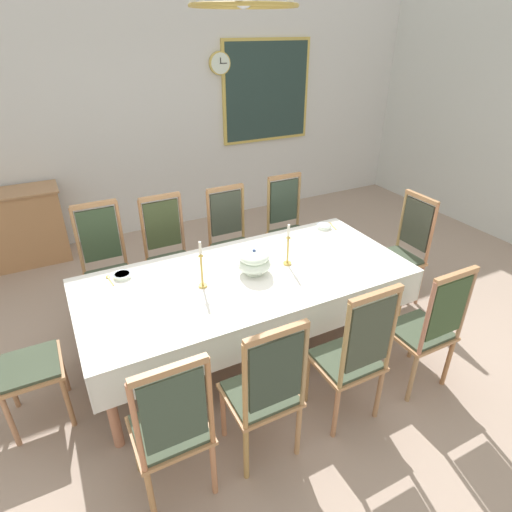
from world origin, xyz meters
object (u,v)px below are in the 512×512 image
at_px(chair_north_b, 169,252).
at_px(chair_head_west, 15,359).
at_px(chair_south_d, 427,327).
at_px(chair_head_east, 403,249).
at_px(spoon_secondary, 331,224).
at_px(candlestick_west, 202,269).
at_px(bowl_near_left, 122,275).
at_px(dining_table, 247,282).
at_px(chair_south_a, 172,427).
at_px(bowl_near_right, 324,226).
at_px(chair_north_d, 289,226).
at_px(chandelier, 244,3).
at_px(chair_north_c, 232,239).
at_px(chair_south_c, 353,354).
at_px(chair_south_b, 265,390).
at_px(candlestick_east, 288,249).
at_px(chair_north_a, 106,265).
at_px(framed_painting, 267,92).
at_px(mounted_clock, 220,63).
at_px(spoon_primary, 109,278).
at_px(soup_tureen, 254,262).

relative_size(chair_north_b, chair_head_west, 0.99).
xyz_separation_m(chair_north_b, chair_south_d, (1.38, -2.02, -0.01)).
xyz_separation_m(chair_head_east, spoon_secondary, (-0.55, 0.49, 0.19)).
height_order(candlestick_west, spoon_secondary, candlestick_west).
distance_m(chair_head_west, bowl_near_left, 0.96).
bearing_deg(dining_table, candlestick_west, -180.00).
distance_m(chair_south_a, bowl_near_right, 2.54).
distance_m(chair_north_d, chandelier, 2.54).
distance_m(chair_north_c, chair_north_d, 0.70).
relative_size(chair_south_c, chair_head_east, 1.03).
distance_m(chair_south_b, candlestick_east, 1.30).
bearing_deg(chair_north_a, chair_south_d, 134.43).
distance_m(chair_north_a, candlestick_east, 1.72).
relative_size(chair_north_d, bowl_near_right, 7.70).
bearing_deg(framed_painting, chair_south_c, -110.03).
xyz_separation_m(chair_south_c, chair_south_d, (0.70, 0.00, -0.02)).
xyz_separation_m(chair_head_west, candlestick_east, (2.13, 0.00, 0.33)).
xyz_separation_m(chair_south_b, chair_head_west, (-1.38, 1.01, 0.00)).
bearing_deg(candlestick_west, chair_north_a, 119.95).
xyz_separation_m(bowl_near_left, mounted_clock, (1.95, 2.45, 1.34)).
distance_m(spoon_primary, chandelier, 2.21).
height_order(chair_north_a, bowl_near_right, chair_north_a).
relative_size(bowl_near_right, spoon_primary, 0.83).
bearing_deg(chair_south_a, framed_painting, 55.28).
bearing_deg(bowl_near_right, framed_painting, 75.09).
height_order(chair_south_c, bowl_near_right, chair_south_c).
height_order(chair_head_east, framed_painting, framed_painting).
bearing_deg(chair_head_west, chair_south_c, 63.81).
height_order(dining_table, chair_south_d, chair_south_d).
xyz_separation_m(candlestick_west, framed_painting, (2.12, 2.88, 0.81)).
relative_size(soup_tureen, bowl_near_left, 1.92).
distance_m(chair_south_a, chair_south_c, 1.28).
bearing_deg(framed_painting, dining_table, -120.98).
distance_m(dining_table, chair_north_b, 1.08).
relative_size(chair_south_a, spoon_primary, 6.33).
height_order(chair_south_a, chair_north_d, chair_north_d).
height_order(soup_tureen, candlestick_east, candlestick_east).
relative_size(spoon_secondary, framed_painting, 0.13).
bearing_deg(spoon_primary, chandelier, -30.99).
relative_size(chair_south_a, candlestick_west, 2.88).
bearing_deg(bowl_near_right, candlestick_east, -146.57).
distance_m(bowl_near_right, spoon_secondary, 0.11).
bearing_deg(chair_south_b, chair_south_d, 0.05).
relative_size(chair_north_d, chandelier, 1.66).
relative_size(chair_head_east, candlestick_west, 2.88).
bearing_deg(chair_south_a, chair_south_c, -0.11).
bearing_deg(chair_head_east, spoon_primary, 80.69).
bearing_deg(chair_south_d, chair_head_west, 159.93).
relative_size(soup_tureen, spoon_primary, 1.55).
bearing_deg(bowl_near_left, candlestick_east, -18.21).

